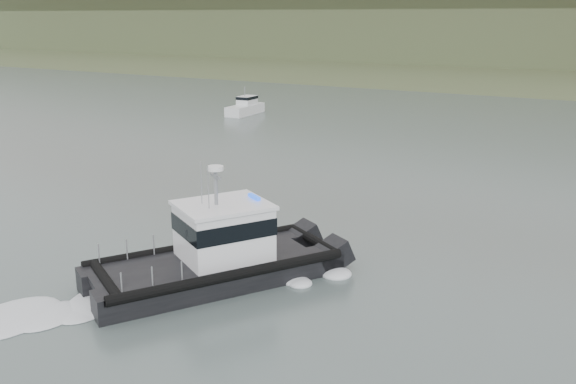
{
  "coord_description": "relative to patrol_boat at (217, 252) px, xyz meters",
  "views": [
    {
      "loc": [
        15.89,
        -18.82,
        10.66
      ],
      "look_at": [
        0.81,
        6.97,
        2.4
      ],
      "focal_mm": 40.0,
      "sensor_mm": 36.0,
      "label": 1
    }
  ],
  "objects": [
    {
      "name": "ground",
      "position": [
        -0.87,
        -1.09,
        -1.26
      ],
      "size": [
        400.0,
        400.0,
        0.0
      ],
      "primitive_type": "plane",
      "color": "#465451",
      "rests_on": "ground"
    },
    {
      "name": "motorboat",
      "position": [
        -25.0,
        39.21,
        -0.48
      ],
      "size": [
        2.26,
        5.78,
        3.12
      ],
      "rotation": [
        0.0,
        0.0,
        0.07
      ],
      "color": "silver",
      "rests_on": "ground"
    },
    {
      "name": "patrol_boat",
      "position": [
        0.0,
        0.0,
        0.0
      ],
      "size": [
        8.54,
        10.86,
        5.04
      ],
      "rotation": [
        0.0,
        0.0,
        -0.53
      ],
      "color": "black",
      "rests_on": "ground"
    }
  ]
}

